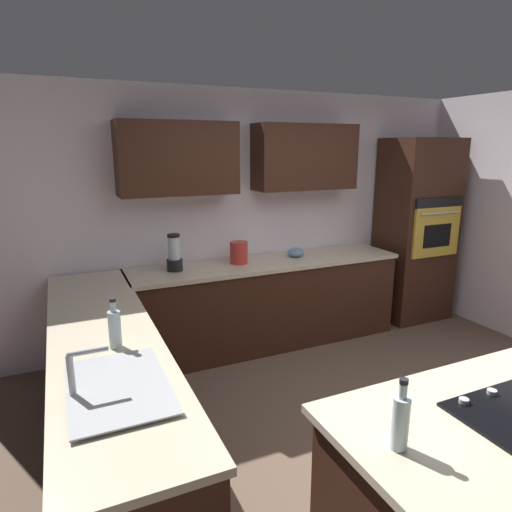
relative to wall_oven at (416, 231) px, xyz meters
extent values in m
plane|color=brown|center=(1.85, 1.72, -1.07)|extent=(14.00, 14.00, 0.00)
cube|color=silver|center=(1.85, -0.38, 0.23)|extent=(6.00, 0.10, 2.60)
cube|color=#381E14|center=(1.45, -0.16, 0.86)|extent=(1.10, 0.34, 0.67)
cube|color=#381E14|center=(2.80, -0.16, 0.86)|extent=(1.10, 0.34, 0.67)
cube|color=#381E14|center=(1.95, 0.00, -0.64)|extent=(2.80, 0.60, 0.86)
cube|color=beige|center=(1.95, 0.00, -0.19)|extent=(2.84, 0.64, 0.04)
cube|color=#381E14|center=(3.67, 1.17, -0.64)|extent=(0.60, 2.90, 0.86)
cube|color=beige|center=(3.67, 1.17, -0.19)|extent=(0.64, 2.94, 0.04)
cube|color=#381E14|center=(0.00, 0.00, 0.00)|extent=(0.80, 0.60, 2.13)
cube|color=gold|center=(0.00, 0.31, 0.04)|extent=(0.66, 0.03, 0.56)
cube|color=black|center=(0.00, 0.32, 0.00)|extent=(0.40, 0.01, 0.26)
cube|color=black|center=(0.00, 0.31, 0.37)|extent=(0.66, 0.02, 0.11)
cylinder|color=silver|center=(0.00, 0.35, 0.26)|extent=(0.56, 0.02, 0.02)
cube|color=#515456|center=(3.67, 1.74, -0.16)|extent=(0.40, 0.30, 0.02)
cube|color=#515456|center=(3.67, 2.08, -0.16)|extent=(0.40, 0.30, 0.02)
cube|color=#B7BABF|center=(3.67, 1.91, -0.15)|extent=(0.46, 0.70, 0.01)
cylinder|color=#B7BABF|center=(3.87, 1.91, -0.06)|extent=(0.03, 0.03, 0.22)
cylinder|color=#B7BABF|center=(3.79, 1.91, 0.05)|extent=(0.18, 0.02, 0.02)
cylinder|color=#B2B2B7|center=(2.10, 2.69, -0.14)|extent=(0.04, 0.04, 0.02)
cylinder|color=#B2B2B7|center=(2.28, 2.69, -0.14)|extent=(0.04, 0.04, 0.02)
cylinder|color=black|center=(2.90, -0.05, -0.11)|extent=(0.15, 0.15, 0.11)
cylinder|color=silver|center=(2.90, -0.05, 0.05)|extent=(0.11, 0.11, 0.21)
cylinder|color=black|center=(2.90, -0.05, 0.17)|extent=(0.12, 0.12, 0.03)
ellipsoid|color=#668CB2|center=(1.60, -0.05, -0.12)|extent=(0.18, 0.18, 0.10)
cylinder|color=red|center=(2.25, -0.05, -0.06)|extent=(0.18, 0.18, 0.22)
cylinder|color=silver|center=(3.62, 1.43, -0.06)|extent=(0.07, 0.07, 0.22)
cylinder|color=silver|center=(3.62, 1.43, 0.08)|extent=(0.03, 0.03, 0.06)
cylinder|color=black|center=(3.62, 1.43, 0.12)|extent=(0.04, 0.04, 0.02)
cylinder|color=silver|center=(2.74, 2.79, -0.06)|extent=(0.07, 0.07, 0.22)
cylinder|color=silver|center=(2.74, 2.79, 0.08)|extent=(0.03, 0.03, 0.06)
cylinder|color=black|center=(2.74, 2.79, 0.12)|extent=(0.03, 0.03, 0.02)
camera|label=1|loc=(3.85, 3.91, 0.96)|focal=30.95mm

